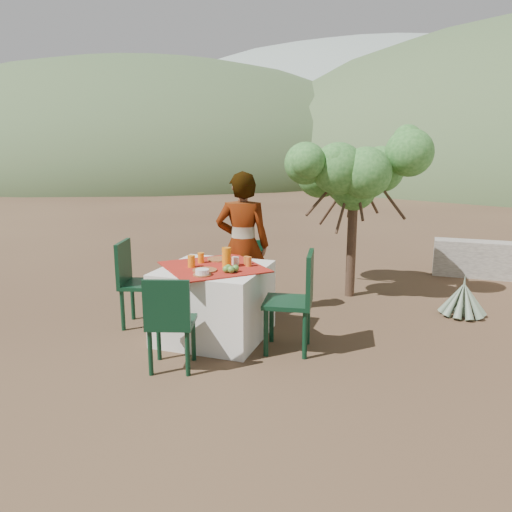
{
  "coord_description": "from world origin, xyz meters",
  "views": [
    {
      "loc": [
        2.13,
        -4.71,
        1.97
      ],
      "look_at": [
        0.44,
        0.23,
        0.81
      ],
      "focal_mm": 35.0,
      "sensor_mm": 36.0,
      "label": 1
    }
  ],
  "objects_px": {
    "table": "(214,302)",
    "chair_far": "(246,271)",
    "agave": "(463,300)",
    "chair_left": "(135,279)",
    "person": "(243,245)",
    "shrub_tree": "(359,181)",
    "juice_pitcher": "(227,257)",
    "chair_right": "(297,297)",
    "chair_near": "(170,320)"
  },
  "relations": [
    {
      "from": "person",
      "to": "chair_left",
      "type": "bearing_deg",
      "value": 19.8
    },
    {
      "from": "agave",
      "to": "chair_far",
      "type": "bearing_deg",
      "value": -168.32
    },
    {
      "from": "chair_far",
      "to": "person",
      "type": "xyz_separation_m",
      "value": [
        0.08,
        -0.31,
        0.38
      ]
    },
    {
      "from": "table",
      "to": "agave",
      "type": "xyz_separation_m",
      "value": [
        2.51,
        1.56,
        -0.19
      ]
    },
    {
      "from": "person",
      "to": "chair_right",
      "type": "bearing_deg",
      "value": 122.09
    },
    {
      "from": "chair_left",
      "to": "person",
      "type": "relative_size",
      "value": 0.56
    },
    {
      "from": "shrub_tree",
      "to": "juice_pitcher",
      "type": "distance_m",
      "value": 2.34
    },
    {
      "from": "shrub_tree",
      "to": "juice_pitcher",
      "type": "bearing_deg",
      "value": -117.67
    },
    {
      "from": "chair_far",
      "to": "chair_right",
      "type": "bearing_deg",
      "value": -53.08
    },
    {
      "from": "chair_left",
      "to": "chair_right",
      "type": "xyz_separation_m",
      "value": [
        1.87,
        -0.12,
        0.02
      ]
    },
    {
      "from": "chair_far",
      "to": "person",
      "type": "distance_m",
      "value": 0.5
    },
    {
      "from": "agave",
      "to": "chair_left",
      "type": "bearing_deg",
      "value": -156.37
    },
    {
      "from": "chair_right",
      "to": "agave",
      "type": "distance_m",
      "value": 2.32
    },
    {
      "from": "table",
      "to": "chair_near",
      "type": "height_order",
      "value": "chair_near"
    },
    {
      "from": "chair_far",
      "to": "table",
      "type": "bearing_deg",
      "value": -91.18
    },
    {
      "from": "table",
      "to": "shrub_tree",
      "type": "distance_m",
      "value": 2.59
    },
    {
      "from": "chair_right",
      "to": "juice_pitcher",
      "type": "xyz_separation_m",
      "value": [
        -0.76,
        0.09,
        0.32
      ]
    },
    {
      "from": "chair_far",
      "to": "chair_left",
      "type": "height_order",
      "value": "chair_left"
    },
    {
      "from": "chair_far",
      "to": "juice_pitcher",
      "type": "height_order",
      "value": "juice_pitcher"
    },
    {
      "from": "shrub_tree",
      "to": "agave",
      "type": "height_order",
      "value": "shrub_tree"
    },
    {
      "from": "chair_right",
      "to": "juice_pitcher",
      "type": "height_order",
      "value": "chair_right"
    },
    {
      "from": "chair_far",
      "to": "chair_right",
      "type": "relative_size",
      "value": 0.85
    },
    {
      "from": "person",
      "to": "shrub_tree",
      "type": "relative_size",
      "value": 0.88
    },
    {
      "from": "chair_far",
      "to": "person",
      "type": "height_order",
      "value": "person"
    },
    {
      "from": "table",
      "to": "chair_far",
      "type": "distance_m",
      "value": 1.04
    },
    {
      "from": "person",
      "to": "chair_near",
      "type": "bearing_deg",
      "value": 72.68
    },
    {
      "from": "chair_left",
      "to": "person",
      "type": "xyz_separation_m",
      "value": [
        1.01,
        0.69,
        0.32
      ]
    },
    {
      "from": "chair_left",
      "to": "juice_pitcher",
      "type": "relative_size",
      "value": 4.72
    },
    {
      "from": "agave",
      "to": "juice_pitcher",
      "type": "xyz_separation_m",
      "value": [
        -2.36,
        -1.55,
        0.67
      ]
    },
    {
      "from": "chair_far",
      "to": "chair_right",
      "type": "distance_m",
      "value": 1.45
    },
    {
      "from": "chair_far",
      "to": "agave",
      "type": "distance_m",
      "value": 2.6
    },
    {
      "from": "person",
      "to": "agave",
      "type": "xyz_separation_m",
      "value": [
        2.46,
        0.83,
        -0.65
      ]
    },
    {
      "from": "chair_far",
      "to": "chair_near",
      "type": "bearing_deg",
      "value": -93.03
    },
    {
      "from": "chair_right",
      "to": "person",
      "type": "bearing_deg",
      "value": -142.44
    },
    {
      "from": "chair_right",
      "to": "person",
      "type": "xyz_separation_m",
      "value": [
        -0.85,
        0.81,
        0.3
      ]
    },
    {
      "from": "agave",
      "to": "juice_pitcher",
      "type": "distance_m",
      "value": 2.91
    },
    {
      "from": "chair_left",
      "to": "juice_pitcher",
      "type": "bearing_deg",
      "value": -106.98
    },
    {
      "from": "table",
      "to": "chair_far",
      "type": "bearing_deg",
      "value": 91.68
    },
    {
      "from": "table",
      "to": "chair_far",
      "type": "height_order",
      "value": "chair_far"
    },
    {
      "from": "chair_right",
      "to": "shrub_tree",
      "type": "height_order",
      "value": "shrub_tree"
    },
    {
      "from": "chair_right",
      "to": "agave",
      "type": "relative_size",
      "value": 1.72
    },
    {
      "from": "chair_near",
      "to": "agave",
      "type": "xyz_separation_m",
      "value": [
        2.54,
        2.45,
        -0.29
      ]
    },
    {
      "from": "agave",
      "to": "chair_right",
      "type": "bearing_deg",
      "value": -134.41
    },
    {
      "from": "chair_far",
      "to": "chair_left",
      "type": "xyz_separation_m",
      "value": [
        -0.94,
        -1.0,
        0.06
      ]
    },
    {
      "from": "chair_left",
      "to": "person",
      "type": "bearing_deg",
      "value": -71.02
    },
    {
      "from": "chair_far",
      "to": "agave",
      "type": "bearing_deg",
      "value": 8.82
    },
    {
      "from": "table",
      "to": "chair_right",
      "type": "relative_size",
      "value": 1.32
    },
    {
      "from": "juice_pitcher",
      "to": "agave",
      "type": "bearing_deg",
      "value": 33.32
    },
    {
      "from": "table",
      "to": "chair_left",
      "type": "bearing_deg",
      "value": 177.34
    },
    {
      "from": "table",
      "to": "person",
      "type": "relative_size",
      "value": 0.77
    }
  ]
}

